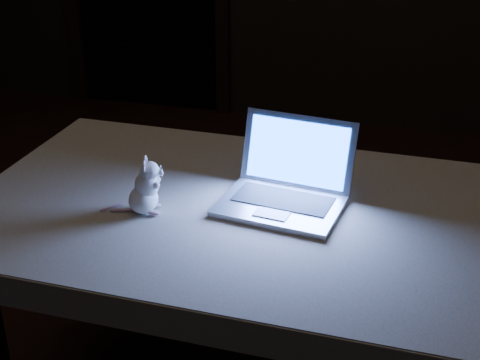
% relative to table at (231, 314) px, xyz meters
% --- Properties ---
extents(table, '(1.30, 0.86, 0.69)m').
position_rel_table_xyz_m(table, '(0.00, 0.00, 0.00)').
color(table, black).
rests_on(table, floor).
extents(tablecloth, '(1.49, 1.12, 0.08)m').
position_rel_table_xyz_m(tablecloth, '(-0.06, 0.00, 0.31)').
color(tablecloth, beige).
rests_on(tablecloth, table).
extents(laptop, '(0.34, 0.31, 0.21)m').
position_rel_table_xyz_m(laptop, '(0.13, 0.01, 0.45)').
color(laptop, '#AFAFB4').
rests_on(laptop, tablecloth).
extents(plush_mouse, '(0.14, 0.14, 0.15)m').
position_rel_table_xyz_m(plush_mouse, '(-0.20, -0.09, 0.42)').
color(plush_mouse, white).
rests_on(plush_mouse, tablecloth).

